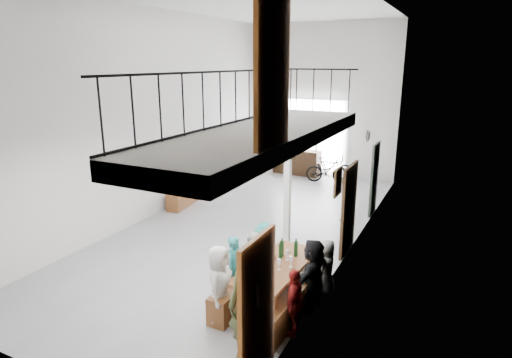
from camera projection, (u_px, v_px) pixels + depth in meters
The scene contains 24 objects.
floor at pixel (246, 227), 11.07m from camera, with size 12.00×12.00×0.00m, color slate.
room_walls at pixel (246, 87), 10.13m from camera, with size 12.00×12.00×12.00m.
gateway_portal at pixel (309, 137), 16.02m from camera, with size 2.80×0.08×2.80m, color white.
right_wall_decor at pixel (330, 196), 7.85m from camera, with size 0.07×8.28×5.07m.
balcony at pixel (265, 138), 6.74m from camera, with size 1.52×5.62×4.00m.
tasting_table at pixel (278, 269), 7.30m from camera, with size 0.87×1.98×0.79m.
bench_inner at pixel (246, 286), 7.68m from camera, with size 0.34×2.11×0.49m, color brown.
bench_wall at pixel (296, 300), 7.19m from camera, with size 0.29×2.22×0.51m, color brown.
tableware at pixel (281, 255), 7.32m from camera, with size 0.43×0.90×0.35m.
side_bench at pixel (187, 195), 12.86m from camera, with size 0.40×1.82×0.51m, color brown.
oak_barrel at pixel (244, 168), 15.53m from camera, with size 0.57×0.57×0.84m.
serving_counter at pixel (297, 162), 16.17m from camera, with size 1.80×0.50×0.95m, color #372514.
counter_bottles at pixel (297, 146), 16.02m from camera, with size 1.56×0.10×0.28m.
guest_left_a at pixel (219, 284), 6.89m from camera, with size 0.64×0.42×1.32m, color silver.
guest_left_b at pixel (236, 268), 7.61m from camera, with size 0.43×0.28×1.18m, color #237575.
guest_left_c at pixel (254, 259), 8.03m from camera, with size 0.53×0.41×1.08m, color silver.
guest_left_d at pixel (265, 249), 8.43m from camera, with size 0.72×0.41×1.12m, color #237575.
guest_right_a at pixel (294, 302), 6.59m from camera, with size 0.65×0.27×1.10m, color #A91D1D.
guest_right_b at pixel (313, 275), 7.24m from camera, with size 1.19×0.38×1.28m, color black.
guest_right_c at pixel (326, 268), 7.70m from camera, with size 0.53×0.34×1.08m, color silver.
host_standing at pixel (250, 307), 5.90m from camera, with size 0.63×0.41×1.72m, color #404828.
potted_plant at pixel (348, 224), 10.63m from camera, with size 0.43×0.37×0.47m, color #1E5019.
bicycle_near at pixel (330, 167), 15.54m from camera, with size 0.58×1.67×0.88m, color black.
bicycle_far at pixel (327, 170), 15.04m from camera, with size 0.43×1.50×0.90m, color black.
Camera 1 is at (4.78, -9.18, 4.12)m, focal length 30.00 mm.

